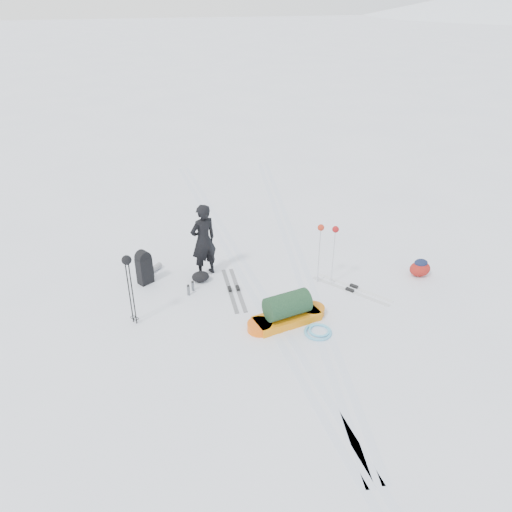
{
  "coord_description": "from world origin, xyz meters",
  "views": [
    {
      "loc": [
        -2.24,
        -8.8,
        6.0
      ],
      "look_at": [
        -0.04,
        0.13,
        0.95
      ],
      "focal_mm": 35.0,
      "sensor_mm": 36.0,
      "label": 1
    }
  ],
  "objects_px": {
    "skier": "(203,241)",
    "pulk_sled": "(287,311)",
    "ski_poles_black": "(128,269)",
    "expedition_rucksack": "(145,267)"
  },
  "relations": [
    {
      "from": "ski_poles_black",
      "to": "expedition_rucksack",
      "type": "bearing_deg",
      "value": 73.54
    },
    {
      "from": "pulk_sled",
      "to": "ski_poles_black",
      "type": "xyz_separation_m",
      "value": [
        -2.97,
        0.7,
        1.0
      ]
    },
    {
      "from": "skier",
      "to": "expedition_rucksack",
      "type": "distance_m",
      "value": 1.43
    },
    {
      "from": "pulk_sled",
      "to": "expedition_rucksack",
      "type": "bearing_deg",
      "value": 126.67
    },
    {
      "from": "expedition_rucksack",
      "to": "ski_poles_black",
      "type": "relative_size",
      "value": 0.57
    },
    {
      "from": "skier",
      "to": "expedition_rucksack",
      "type": "xyz_separation_m",
      "value": [
        -1.34,
        -0.01,
        -0.5
      ]
    },
    {
      "from": "skier",
      "to": "pulk_sled",
      "type": "xyz_separation_m",
      "value": [
        1.31,
        -2.26,
        -0.63
      ]
    },
    {
      "from": "skier",
      "to": "pulk_sled",
      "type": "bearing_deg",
      "value": 96.67
    },
    {
      "from": "expedition_rucksack",
      "to": "skier",
      "type": "bearing_deg",
      "value": -32.33
    },
    {
      "from": "skier",
      "to": "ski_poles_black",
      "type": "relative_size",
      "value": 1.14
    }
  ]
}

